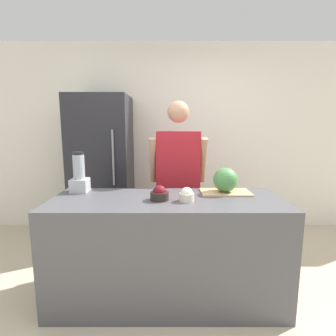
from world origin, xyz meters
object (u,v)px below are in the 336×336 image
object	(u,v)px
refrigerator	(104,168)
bowl_cream	(188,195)
person	(179,181)
watermelon	(226,180)
bowl_cherries	(161,194)
blender	(80,176)

from	to	relation	value
refrigerator	bowl_cream	bearing A→B (deg)	-53.60
refrigerator	person	size ratio (longest dim) A/B	1.07
person	bowl_cream	distance (m)	0.76
refrigerator	bowl_cream	xyz separation A→B (m)	(1.01, -1.36, 0.01)
watermelon	bowl_cherries	xyz separation A→B (m)	(-0.57, -0.21, -0.07)
bowl_cream	bowl_cherries	bearing A→B (deg)	171.37
watermelon	bowl_cream	xyz separation A→B (m)	(-0.36, -0.25, -0.07)
refrigerator	person	world-z (taller)	refrigerator
person	bowl_cream	size ratio (longest dim) A/B	14.56
bowl_cherries	blender	distance (m)	0.78
refrigerator	blender	world-z (taller)	refrigerator
refrigerator	watermelon	size ratio (longest dim) A/B	8.63
bowl_cherries	refrigerator	bearing A→B (deg)	120.66
watermelon	person	bearing A→B (deg)	128.04
bowl_cream	person	bearing A→B (deg)	93.12
person	bowl_cherries	distance (m)	0.75
person	blender	bearing A→B (deg)	-153.15
person	watermelon	world-z (taller)	person
bowl_cherries	bowl_cream	bearing A→B (deg)	-8.63
bowl_cream	blender	xyz separation A→B (m)	(-0.95, 0.30, 0.10)
person	blender	world-z (taller)	person
blender	bowl_cream	bearing A→B (deg)	-17.56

